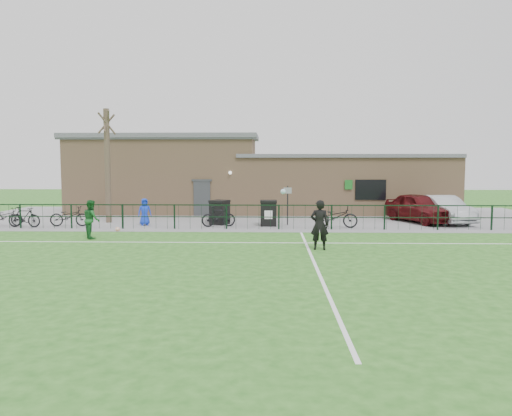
{
  "coord_description": "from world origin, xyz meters",
  "views": [
    {
      "loc": [
        0.62,
        -15.61,
        3.14
      ],
      "look_at": [
        0.0,
        5.0,
        1.3
      ],
      "focal_mm": 35.0,
      "sensor_mm": 36.0,
      "label": 1
    }
  ],
  "objects_px": {
    "outfield_player": "(92,219)",
    "ball_ground": "(118,229)",
    "bicycle_b": "(24,217)",
    "bicycle_d": "(218,217)",
    "sign_post": "(288,205)",
    "bicycle_e": "(336,217)",
    "wheelie_bin_left": "(220,213)",
    "car_silver": "(443,209)",
    "bicycle_a": "(5,217)",
    "bicycle_c": "(69,216)",
    "car_maroon": "(420,208)",
    "bare_tree": "(108,166)",
    "spectator_child": "(145,212)",
    "wheelie_bin_right": "(268,214)"
  },
  "relations": [
    {
      "from": "bare_tree",
      "to": "bicycle_e",
      "type": "bearing_deg",
      "value": -8.81
    },
    {
      "from": "bicycle_e",
      "to": "bicycle_a",
      "type": "bearing_deg",
      "value": 96.97
    },
    {
      "from": "bicycle_d",
      "to": "bicycle_e",
      "type": "xyz_separation_m",
      "value": [
        5.78,
        -0.2,
        0.04
      ]
    },
    {
      "from": "sign_post",
      "to": "outfield_player",
      "type": "relative_size",
      "value": 1.23
    },
    {
      "from": "wheelie_bin_left",
      "to": "ball_ground",
      "type": "xyz_separation_m",
      "value": [
        -4.47,
        -2.73,
        -0.49
      ]
    },
    {
      "from": "outfield_player",
      "to": "ball_ground",
      "type": "bearing_deg",
      "value": -41.12
    },
    {
      "from": "wheelie_bin_left",
      "to": "car_maroon",
      "type": "distance_m",
      "value": 10.64
    },
    {
      "from": "car_maroon",
      "to": "sign_post",
      "type": "bearing_deg",
      "value": 170.45
    },
    {
      "from": "bicycle_c",
      "to": "outfield_player",
      "type": "relative_size",
      "value": 1.18
    },
    {
      "from": "bicycle_a",
      "to": "spectator_child",
      "type": "bearing_deg",
      "value": -86.39
    },
    {
      "from": "sign_post",
      "to": "car_silver",
      "type": "xyz_separation_m",
      "value": [
        8.24,
        1.25,
        -0.28
      ]
    },
    {
      "from": "bicycle_a",
      "to": "outfield_player",
      "type": "relative_size",
      "value": 1.09
    },
    {
      "from": "bicycle_c",
      "to": "bicycle_e",
      "type": "xyz_separation_m",
      "value": [
        13.23,
        -0.14,
        0.04
      ]
    },
    {
      "from": "wheelie_bin_left",
      "to": "bicycle_b",
      "type": "xyz_separation_m",
      "value": [
        -9.47,
        -1.51,
        -0.08
      ]
    },
    {
      "from": "car_silver",
      "to": "spectator_child",
      "type": "height_order",
      "value": "car_silver"
    },
    {
      "from": "bicycle_e",
      "to": "wheelie_bin_left",
      "type": "bearing_deg",
      "value": 86.21
    },
    {
      "from": "sign_post",
      "to": "bicycle_d",
      "type": "height_order",
      "value": "sign_post"
    },
    {
      "from": "spectator_child",
      "to": "outfield_player",
      "type": "relative_size",
      "value": 0.84
    },
    {
      "from": "wheelie_bin_left",
      "to": "bicycle_e",
      "type": "relative_size",
      "value": 0.56
    },
    {
      "from": "bicycle_a",
      "to": "bicycle_c",
      "type": "relative_size",
      "value": 0.93
    },
    {
      "from": "bicycle_a",
      "to": "ball_ground",
      "type": "relative_size",
      "value": 8.41
    },
    {
      "from": "bare_tree",
      "to": "car_silver",
      "type": "distance_m",
      "value": 17.85
    },
    {
      "from": "bicycle_b",
      "to": "bicycle_c",
      "type": "height_order",
      "value": "same"
    },
    {
      "from": "wheelie_bin_right",
      "to": "car_silver",
      "type": "xyz_separation_m",
      "value": [
        9.2,
        1.52,
        0.12
      ]
    },
    {
      "from": "bicycle_b",
      "to": "bicycle_d",
      "type": "relative_size",
      "value": 0.99
    },
    {
      "from": "bicycle_d",
      "to": "spectator_child",
      "type": "distance_m",
      "value": 3.83
    },
    {
      "from": "sign_post",
      "to": "ball_ground",
      "type": "height_order",
      "value": "sign_post"
    },
    {
      "from": "bicycle_d",
      "to": "car_maroon",
      "type": "bearing_deg",
      "value": -91.53
    },
    {
      "from": "bicycle_d",
      "to": "ball_ground",
      "type": "height_order",
      "value": "bicycle_d"
    },
    {
      "from": "sign_post",
      "to": "bare_tree",
      "type": "bearing_deg",
      "value": 174.87
    },
    {
      "from": "bicycle_a",
      "to": "bicycle_b",
      "type": "height_order",
      "value": "bicycle_b"
    },
    {
      "from": "wheelie_bin_right",
      "to": "bicycle_c",
      "type": "xyz_separation_m",
      "value": [
        -9.93,
        -0.57,
        -0.09
      ]
    },
    {
      "from": "bicycle_d",
      "to": "ball_ground",
      "type": "xyz_separation_m",
      "value": [
        -4.51,
        -1.76,
        -0.42
      ]
    },
    {
      "from": "spectator_child",
      "to": "bicycle_e",
      "type": "bearing_deg",
      "value": -25.16
    },
    {
      "from": "car_maroon",
      "to": "spectator_child",
      "type": "relative_size",
      "value": 3.36
    },
    {
      "from": "bicycle_d",
      "to": "ball_ground",
      "type": "distance_m",
      "value": 4.86
    },
    {
      "from": "bicycle_c",
      "to": "wheelie_bin_right",
      "type": "bearing_deg",
      "value": -90.78
    },
    {
      "from": "outfield_player",
      "to": "bicycle_b",
      "type": "bearing_deg",
      "value": 23.45
    },
    {
      "from": "bicycle_c",
      "to": "bicycle_e",
      "type": "height_order",
      "value": "bicycle_e"
    },
    {
      "from": "bare_tree",
      "to": "sign_post",
      "type": "bearing_deg",
      "value": -5.13
    },
    {
      "from": "car_silver",
      "to": "outfield_player",
      "type": "height_order",
      "value": "outfield_player"
    },
    {
      "from": "bicycle_a",
      "to": "spectator_child",
      "type": "height_order",
      "value": "spectator_child"
    },
    {
      "from": "ball_ground",
      "to": "bicycle_b",
      "type": "bearing_deg",
      "value": 166.26
    },
    {
      "from": "bicycle_c",
      "to": "bicycle_d",
      "type": "height_order",
      "value": "bicycle_d"
    },
    {
      "from": "car_maroon",
      "to": "bicycle_c",
      "type": "xyz_separation_m",
      "value": [
        -17.99,
        -2.21,
        -0.28
      ]
    },
    {
      "from": "car_silver",
      "to": "bicycle_e",
      "type": "distance_m",
      "value": 6.31
    },
    {
      "from": "car_silver",
      "to": "bicycle_c",
      "type": "xyz_separation_m",
      "value": [
        -19.14,
        -2.08,
        -0.22
      ]
    },
    {
      "from": "car_maroon",
      "to": "bicycle_d",
      "type": "xyz_separation_m",
      "value": [
        -10.54,
        -2.16,
        -0.28
      ]
    },
    {
      "from": "outfield_player",
      "to": "ball_ground",
      "type": "relative_size",
      "value": 7.69
    },
    {
      "from": "bicycle_b",
      "to": "bicycle_d",
      "type": "xyz_separation_m",
      "value": [
        9.51,
        0.53,
        0.0
      ]
    }
  ]
}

